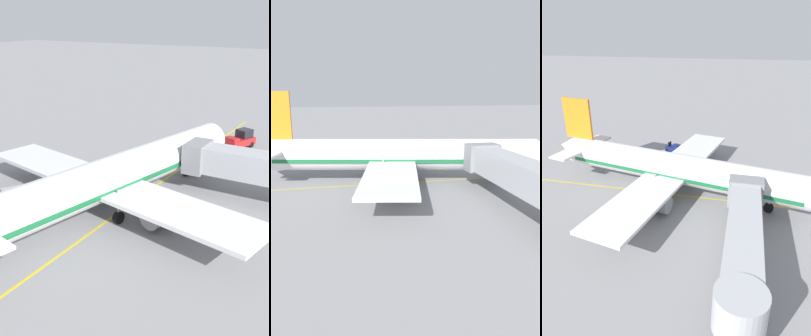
% 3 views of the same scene
% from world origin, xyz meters
% --- Properties ---
extents(ground_plane, '(400.00, 400.00, 0.00)m').
position_xyz_m(ground_plane, '(0.00, 0.00, 0.00)').
color(ground_plane, gray).
extents(gate_lead_in_line, '(0.24, 80.00, 0.01)m').
position_xyz_m(gate_lead_in_line, '(0.00, 0.00, 0.00)').
color(gate_lead_in_line, gold).
rests_on(gate_lead_in_line, ground).
extents(parked_airliner, '(30.43, 37.12, 10.63)m').
position_xyz_m(parked_airliner, '(-0.84, 0.64, 3.19)').
color(parked_airliner, silver).
rests_on(parked_airliner, ground).
extents(pushback_tractor, '(3.72, 4.91, 2.40)m').
position_xyz_m(pushback_tractor, '(3.42, 25.25, 1.10)').
color(pushback_tractor, '#B21E1E').
rests_on(pushback_tractor, ground).
extents(baggage_tug_trailing, '(1.80, 2.72, 1.62)m').
position_xyz_m(baggage_tug_trailing, '(-7.16, 4.44, 0.71)').
color(baggage_tug_trailing, '#1E339E').
rests_on(baggage_tug_trailing, ground).
extents(baggage_cart_front, '(2.29, 2.81, 1.58)m').
position_xyz_m(baggage_cart_front, '(-9.63, -3.30, 0.95)').
color(baggage_cart_front, '#4C4C51').
rests_on(baggage_cart_front, ground).
extents(ground_crew_wing_walker, '(0.60, 0.55, 1.69)m').
position_xyz_m(ground_crew_wing_walker, '(-6.19, 7.22, 0.95)').
color(ground_crew_wing_walker, '#232328').
rests_on(ground_crew_wing_walker, ground).
extents(ground_crew_loader, '(0.72, 0.33, 1.69)m').
position_xyz_m(ground_crew_loader, '(-4.75, 1.40, 0.95)').
color(ground_crew_loader, '#232328').
rests_on(ground_crew_loader, ground).
extents(safety_cone_nose_left, '(0.36, 0.36, 0.59)m').
position_xyz_m(safety_cone_nose_left, '(-3.19, 12.32, 0.29)').
color(safety_cone_nose_left, black).
rests_on(safety_cone_nose_left, ground).
extents(safety_cone_nose_right, '(0.36, 0.36, 0.59)m').
position_xyz_m(safety_cone_nose_right, '(-3.11, 14.91, 0.29)').
color(safety_cone_nose_right, black).
rests_on(safety_cone_nose_right, ground).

